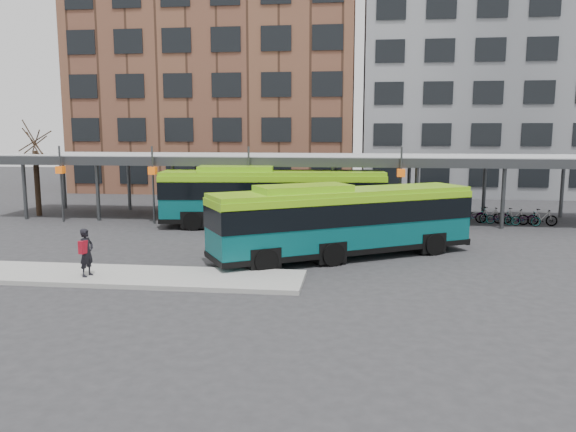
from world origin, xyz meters
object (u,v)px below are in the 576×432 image
object	(u,v)px
bus_front	(343,219)
bus_rear	(272,195)
pedestrian	(86,252)
tree	(37,180)

from	to	relation	value
bus_front	bus_rear	bearing A→B (deg)	88.79
bus_front	pedestrian	xyz separation A→B (m)	(-9.68, -5.18, -0.65)
bus_front	pedestrian	size ratio (longest dim) A/B	6.43
bus_front	bus_rear	distance (m)	9.02
bus_front	pedestrian	world-z (taller)	bus_front
bus_front	bus_rear	size ratio (longest dim) A/B	0.89
tree	bus_front	bearing A→B (deg)	-26.28
bus_front	pedestrian	bearing A→B (deg)	177.54
tree	bus_front	world-z (taller)	tree
tree	pedestrian	bearing A→B (deg)	-54.17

